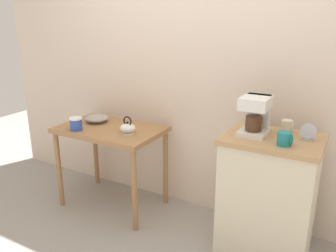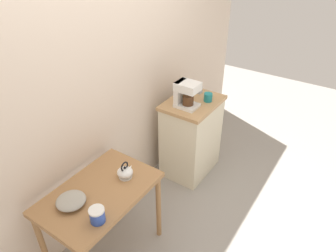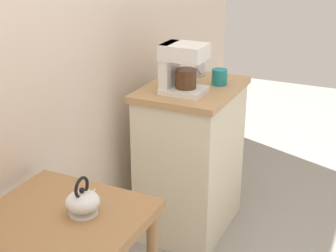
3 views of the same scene
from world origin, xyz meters
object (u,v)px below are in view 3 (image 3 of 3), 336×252
Objects in this scene: mug_dark_teal at (220,77)px; mug_small_cream at (174,73)px; teakettle at (83,202)px; table_clock at (200,67)px; coffee_maker at (180,66)px.

mug_small_cream is (-0.04, 0.26, 0.00)m from mug_dark_teal.
teakettle is 1.24m from mug_dark_teal.
table_clock is (0.15, -0.10, 0.01)m from mug_small_cream.
table_clock is at bearing -33.27° from mug_small_cream.
coffee_maker is 2.93× the size of mug_small_cream.
teakettle is 1.34× the size of table_clock.
mug_dark_teal is 1.04× the size of mug_small_cream.
mug_small_cream is (0.19, 0.12, -0.10)m from coffee_maker.
mug_small_cream is at bearing 97.89° from mug_dark_teal.
coffee_maker is 0.25m from mug_small_cream.
mug_dark_teal is at bearing -124.61° from table_clock.
mug_small_cream reaches higher than teakettle.
mug_dark_teal is (1.23, -0.07, 0.15)m from teakettle.
teakettle is 1.71× the size of mug_small_cream.
coffee_maker is at bearing -175.66° from table_clock.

